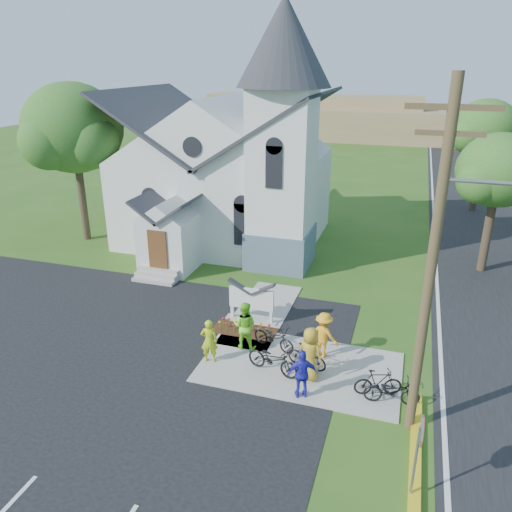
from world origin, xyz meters
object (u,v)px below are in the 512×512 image
(cyclist_4, at_px, (310,354))
(bike_3, at_px, (378,382))
(bike_0, at_px, (273,359))
(bike_1, at_px, (307,356))
(cyclist_0, at_px, (209,341))
(cyclist_2, at_px, (302,374))
(stop_sign, at_px, (420,441))
(bike_4, at_px, (392,391))
(bike_2, at_px, (274,337))
(cyclist_1, at_px, (244,325))
(utility_pole, at_px, (435,259))
(church_sign, at_px, (251,299))
(cyclist_3, at_px, (324,335))

(cyclist_4, bearing_deg, bike_3, -163.15)
(bike_0, relative_size, bike_1, 1.31)
(cyclist_0, bearing_deg, bike_3, 162.99)
(cyclist_2, bearing_deg, bike_1, -106.81)
(stop_sign, xyz_separation_m, bike_4, (-0.73, 3.59, -1.27))
(bike_2, xyz_separation_m, bike_3, (3.97, -1.67, -0.00))
(cyclist_1, xyz_separation_m, bike_4, (5.49, -1.73, -0.48))
(bike_0, relative_size, bike_2, 1.10)
(stop_sign, bearing_deg, cyclist_4, 130.21)
(cyclist_0, bearing_deg, utility_pole, 153.61)
(bike_1, bearing_deg, stop_sign, -126.69)
(utility_pole, xyz_separation_m, bike_2, (-5.08, 2.87, -4.88))
(utility_pole, xyz_separation_m, bike_3, (-1.12, 1.20, -4.88))
(stop_sign, height_order, cyclist_4, stop_sign)
(cyclist_0, bearing_deg, bike_2, -158.28)
(cyclist_1, height_order, cyclist_4, cyclist_4)
(bike_1, bearing_deg, cyclist_0, 116.02)
(bike_0, distance_m, cyclist_4, 1.36)
(church_sign, distance_m, cyclist_3, 3.76)
(church_sign, height_order, bike_0, church_sign)
(cyclist_0, height_order, bike_1, cyclist_0)
(bike_1, xyz_separation_m, cyclist_2, (0.20, -1.66, 0.40))
(bike_0, distance_m, cyclist_2, 1.65)
(stop_sign, bearing_deg, bike_1, 128.10)
(bike_0, bearing_deg, utility_pole, -90.90)
(cyclist_3, relative_size, bike_4, 1.00)
(bike_4, bearing_deg, bike_2, 58.34)
(bike_0, distance_m, cyclist_1, 1.96)
(stop_sign, xyz_separation_m, bike_3, (-1.19, 3.90, -1.26))
(cyclist_2, bearing_deg, stop_sign, 115.23)
(stop_sign, bearing_deg, bike_3, 106.89)
(bike_1, bearing_deg, cyclist_1, 92.00)
(cyclist_1, height_order, bike_4, cyclist_1)
(cyclist_2, height_order, bike_4, cyclist_2)
(cyclist_0, bearing_deg, bike_1, 175.42)
(bike_0, height_order, cyclist_2, cyclist_2)
(utility_pole, xyz_separation_m, bike_0, (-4.70, 1.38, -4.83))
(bike_2, bearing_deg, bike_1, -100.72)
(church_sign, xyz_separation_m, cyclist_0, (-0.50, -3.33, -0.14))
(bike_3, bearing_deg, bike_4, -142.46)
(bike_3, bearing_deg, bike_2, 49.43)
(stop_sign, distance_m, cyclist_0, 8.26)
(cyclist_0, height_order, cyclist_2, cyclist_2)
(church_sign, height_order, cyclist_2, cyclist_2)
(bike_0, bearing_deg, bike_1, -43.19)
(church_sign, bearing_deg, cyclist_1, -78.92)
(utility_pole, bearing_deg, church_sign, 144.40)
(bike_4, bearing_deg, bike_3, 47.79)
(cyclist_2, xyz_separation_m, bike_3, (2.32, 0.83, -0.38))
(stop_sign, xyz_separation_m, cyclist_1, (-6.23, 5.32, -0.79))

